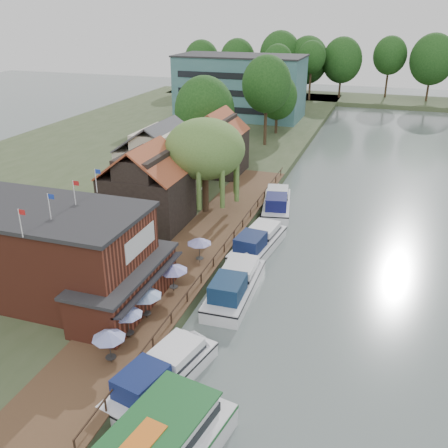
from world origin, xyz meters
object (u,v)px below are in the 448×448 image
(cruiser_0, at_px, (162,370))
(cottage_a, at_px, (147,185))
(umbrella_0, at_px, (110,347))
(hotel_block, at_px, (240,86))
(umbrella_4, at_px, (199,250))
(cruiser_2, at_px, (258,239))
(willow, at_px, (205,167))
(cottage_c, at_px, (217,142))
(cottage_b, at_px, (162,157))
(umbrella_3, at_px, (173,278))
(cruiser_3, at_px, (277,200))
(umbrella_1, at_px, (128,323))
(cruiser_1, at_px, (235,282))
(swan, at_px, (132,414))
(umbrella_2, at_px, (146,304))
(pub, at_px, (70,256))

(cruiser_0, bearing_deg, cottage_a, 130.79)
(umbrella_0, bearing_deg, hotel_block, 100.84)
(umbrella_4, height_order, cruiser_2, umbrella_4)
(willow, bearing_deg, cruiser_0, -75.41)
(cruiser_0, bearing_deg, cottage_c, 116.98)
(cottage_a, relative_size, umbrella_0, 3.62)
(cottage_b, height_order, umbrella_3, cottage_b)
(cottage_c, xyz_separation_m, willow, (3.50, -14.00, 0.96))
(willow, height_order, cruiser_3, willow)
(umbrella_1, height_order, cruiser_0, umbrella_1)
(cruiser_0, bearing_deg, umbrella_1, 157.50)
(cottage_b, xyz_separation_m, umbrella_0, (10.77, -31.13, -2.96))
(cruiser_1, relative_size, cruiser_3, 1.02)
(cottage_c, bearing_deg, swan, -77.26)
(umbrella_2, distance_m, swan, 8.83)
(umbrella_2, xyz_separation_m, cruiser_2, (4.37, 15.20, -1.03))
(pub, xyz_separation_m, umbrella_2, (6.68, -0.93, -2.36))
(cottage_b, bearing_deg, cottage_c, 66.04)
(umbrella_1, bearing_deg, cruiser_1, 62.53)
(hotel_block, relative_size, umbrella_0, 10.69)
(umbrella_4, xyz_separation_m, cruiser_1, (4.14, -2.72, -0.98))
(umbrella_0, bearing_deg, cruiser_1, 68.74)
(cottage_a, relative_size, willow, 0.82)
(willow, xyz_separation_m, umbrella_4, (3.74, -11.57, -3.93))
(pub, relative_size, cruiser_0, 1.98)
(umbrella_1, relative_size, cruiser_2, 0.23)
(umbrella_3, relative_size, cruiser_0, 0.24)
(umbrella_0, bearing_deg, pub, 137.86)
(cottage_a, height_order, umbrella_1, cottage_a)
(swan, bearing_deg, cottage_c, 102.74)
(cruiser_1, bearing_deg, swan, -98.24)
(willow, height_order, umbrella_0, willow)
(hotel_block, xyz_separation_m, cruiser_0, (18.27, -77.00, -5.92))
(cottage_c, distance_m, umbrella_0, 40.81)
(cottage_a, relative_size, umbrella_4, 3.62)
(cottage_b, distance_m, willow, 9.07)
(cottage_c, distance_m, cruiser_1, 30.75)
(willow, height_order, umbrella_3, willow)
(cruiser_0, height_order, cruiser_2, cruiser_2)
(hotel_block, relative_size, cottage_c, 2.99)
(cottage_b, bearing_deg, pub, -80.91)
(umbrella_4, relative_size, swan, 5.40)
(umbrella_3, height_order, cruiser_1, umbrella_3)
(cruiser_3, bearing_deg, cottage_b, 170.23)
(hotel_block, height_order, willow, hotel_block)
(cottage_c, xyz_separation_m, umbrella_3, (7.04, -30.83, -2.96))
(pub, distance_m, swan, 13.94)
(umbrella_2, relative_size, cruiser_0, 0.24)
(umbrella_0, distance_m, swan, 4.57)
(umbrella_2, height_order, cruiser_3, umbrella_2)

